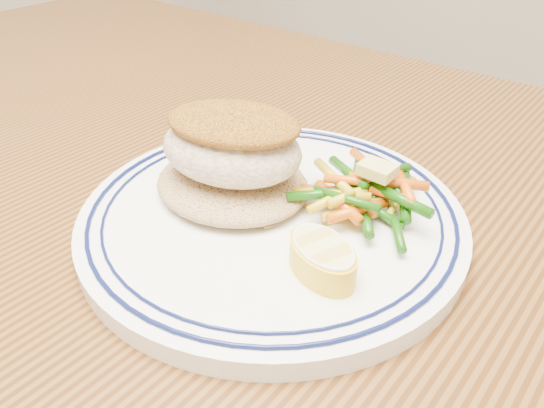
{
  "coord_description": "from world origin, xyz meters",
  "views": [
    {
      "loc": [
        0.22,
        -0.21,
        0.98
      ],
      "look_at": [
        0.02,
        0.03,
        0.77
      ],
      "focal_mm": 35.0,
      "sensor_mm": 36.0,
      "label": 1
    }
  ],
  "objects_px": {
    "plate": "(272,216)",
    "fish_fillet": "(232,143)",
    "dining_table": "(230,332)",
    "rice_pilaf": "(232,180)",
    "lemon_wedge": "(322,257)",
    "vegetable_pile": "(365,192)"
  },
  "relations": [
    {
      "from": "rice_pilaf",
      "to": "fish_fillet",
      "type": "relative_size",
      "value": 0.98
    },
    {
      "from": "plate",
      "to": "rice_pilaf",
      "type": "bearing_deg",
      "value": -178.23
    },
    {
      "from": "lemon_wedge",
      "to": "rice_pilaf",
      "type": "bearing_deg",
      "value": 162.88
    },
    {
      "from": "vegetable_pile",
      "to": "dining_table",
      "type": "bearing_deg",
      "value": -131.31
    },
    {
      "from": "fish_fillet",
      "to": "vegetable_pile",
      "type": "height_order",
      "value": "fish_fillet"
    },
    {
      "from": "rice_pilaf",
      "to": "vegetable_pile",
      "type": "xyz_separation_m",
      "value": [
        0.09,
        0.05,
        0.0
      ]
    },
    {
      "from": "plate",
      "to": "lemon_wedge",
      "type": "height_order",
      "value": "lemon_wedge"
    },
    {
      "from": "dining_table",
      "to": "vegetable_pile",
      "type": "relative_size",
      "value": 14.34
    },
    {
      "from": "dining_table",
      "to": "rice_pilaf",
      "type": "xyz_separation_m",
      "value": [
        -0.02,
        0.03,
        0.12
      ]
    },
    {
      "from": "rice_pilaf",
      "to": "lemon_wedge",
      "type": "distance_m",
      "value": 0.11
    },
    {
      "from": "plate",
      "to": "fish_fillet",
      "type": "bearing_deg",
      "value": -177.22
    },
    {
      "from": "fish_fillet",
      "to": "vegetable_pile",
      "type": "xyz_separation_m",
      "value": [
        0.09,
        0.05,
        -0.03
      ]
    },
    {
      "from": "rice_pilaf",
      "to": "lemon_wedge",
      "type": "relative_size",
      "value": 1.88
    },
    {
      "from": "dining_table",
      "to": "lemon_wedge",
      "type": "distance_m",
      "value": 0.15
    },
    {
      "from": "fish_fillet",
      "to": "dining_table",
      "type": "bearing_deg",
      "value": -60.0
    },
    {
      "from": "rice_pilaf",
      "to": "lemon_wedge",
      "type": "bearing_deg",
      "value": -17.12
    },
    {
      "from": "dining_table",
      "to": "fish_fillet",
      "type": "distance_m",
      "value": 0.16
    },
    {
      "from": "dining_table",
      "to": "lemon_wedge",
      "type": "relative_size",
      "value": 23.3
    },
    {
      "from": "plate",
      "to": "fish_fillet",
      "type": "height_order",
      "value": "fish_fillet"
    },
    {
      "from": "fish_fillet",
      "to": "rice_pilaf",
      "type": "bearing_deg",
      "value": 164.51
    },
    {
      "from": "plate",
      "to": "vegetable_pile",
      "type": "relative_size",
      "value": 2.67
    },
    {
      "from": "plate",
      "to": "fish_fillet",
      "type": "distance_m",
      "value": 0.06
    }
  ]
}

